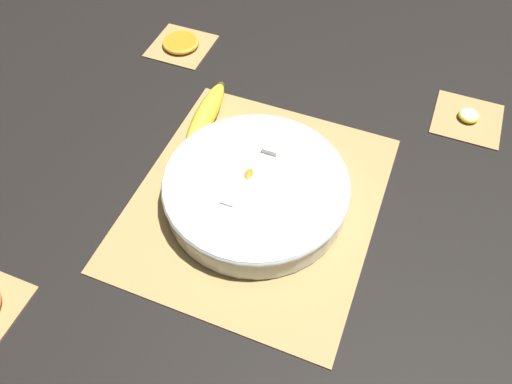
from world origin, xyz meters
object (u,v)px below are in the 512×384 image
Objects in this scene: fruit_salad_bowl at (256,189)px; orange_slice_whole at (181,42)px; whole_banana at (206,115)px; banana_coin_single at (469,116)px.

orange_slice_whole is (-0.33, -0.30, -0.02)m from fruit_salad_bowl.
fruit_salad_bowl reaches higher than whole_banana.
banana_coin_single is at bearing 113.13° from whole_banana.
orange_slice_whole is at bearing -142.14° from whole_banana.
whole_banana is at bearing -131.18° from fruit_salad_bowl.
orange_slice_whole is (-0.19, -0.15, -0.01)m from whole_banana.
whole_banana is 0.25m from orange_slice_whole.
fruit_salad_bowl is 0.45m from banana_coin_single.
fruit_salad_bowl reaches higher than orange_slice_whole.
fruit_salad_bowl is 0.45m from orange_slice_whole.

